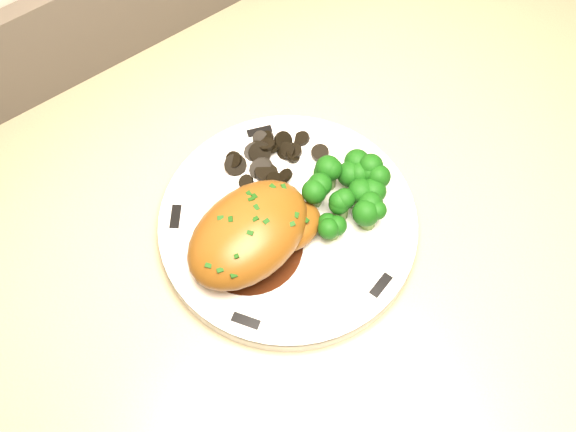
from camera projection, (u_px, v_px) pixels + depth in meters
counter at (505, 229)px, 1.19m from camera, size 2.01×0.66×0.99m
plate at (288, 225)px, 0.70m from camera, size 0.30×0.30×0.02m
rim_accent_0 at (260, 131)px, 0.74m from camera, size 0.03×0.02×0.00m
rim_accent_1 at (176, 217)px, 0.69m from camera, size 0.02×0.03×0.00m
rim_accent_2 at (246, 321)px, 0.64m from camera, size 0.02×0.03×0.00m
rim_accent_3 at (381, 285)px, 0.66m from camera, size 0.03×0.02×0.00m
rim_accent_4 at (378, 168)px, 0.72m from camera, size 0.01×0.03×0.00m
gravy_pool at (249, 246)px, 0.68m from camera, size 0.10×0.10×0.00m
chicken_breast at (253, 233)px, 0.66m from camera, size 0.15×0.11×0.05m
mushroom_pile at (275, 162)px, 0.72m from camera, size 0.09×0.06×0.02m
broccoli_florets at (348, 194)px, 0.68m from camera, size 0.09×0.08×0.03m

